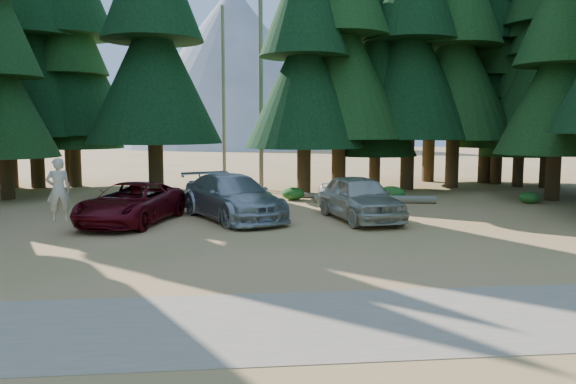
{
  "coord_description": "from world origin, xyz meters",
  "views": [
    {
      "loc": [
        -0.89,
        -15.8,
        3.36
      ],
      "look_at": [
        1.0,
        2.42,
        1.25
      ],
      "focal_mm": 35.0,
      "sensor_mm": 36.0,
      "label": 1
    }
  ],
  "objects_px": {
    "frisbee_player": "(59,190)",
    "log_mid": "(317,196)",
    "log_right": "(375,199)",
    "red_pickup": "(131,203)",
    "silver_minivan_center": "(232,197)",
    "silver_minivan_right": "(359,198)",
    "log_left": "(192,199)"
  },
  "relations": [
    {
      "from": "log_left",
      "to": "log_mid",
      "type": "bearing_deg",
      "value": -9.4
    },
    {
      "from": "silver_minivan_center",
      "to": "silver_minivan_right",
      "type": "height_order",
      "value": "silver_minivan_right"
    },
    {
      "from": "log_mid",
      "to": "frisbee_player",
      "type": "bearing_deg",
      "value": -109.43
    },
    {
      "from": "red_pickup",
      "to": "silver_minivan_right",
      "type": "bearing_deg",
      "value": 14.85
    },
    {
      "from": "red_pickup",
      "to": "log_mid",
      "type": "relative_size",
      "value": 1.73
    },
    {
      "from": "silver_minivan_center",
      "to": "log_mid",
      "type": "distance_m",
      "value": 7.05
    },
    {
      "from": "red_pickup",
      "to": "log_left",
      "type": "relative_size",
      "value": 1.32
    },
    {
      "from": "frisbee_player",
      "to": "log_left",
      "type": "height_order",
      "value": "frisbee_player"
    },
    {
      "from": "log_right",
      "to": "red_pickup",
      "type": "bearing_deg",
      "value": -145.06
    },
    {
      "from": "silver_minivan_right",
      "to": "log_mid",
      "type": "distance_m",
      "value": 6.49
    },
    {
      "from": "red_pickup",
      "to": "silver_minivan_center",
      "type": "height_order",
      "value": "silver_minivan_center"
    },
    {
      "from": "red_pickup",
      "to": "silver_minivan_right",
      "type": "relative_size",
      "value": 1.07
    },
    {
      "from": "silver_minivan_center",
      "to": "silver_minivan_right",
      "type": "xyz_separation_m",
      "value": [
        4.59,
        -0.69,
        0.0
      ]
    },
    {
      "from": "red_pickup",
      "to": "log_left",
      "type": "bearing_deg",
      "value": 87.78
    },
    {
      "from": "log_right",
      "to": "log_left",
      "type": "bearing_deg",
      "value": -175.67
    },
    {
      "from": "frisbee_player",
      "to": "log_left",
      "type": "relative_size",
      "value": 0.49
    },
    {
      "from": "red_pickup",
      "to": "log_left",
      "type": "xyz_separation_m",
      "value": [
        1.73,
        5.35,
        -0.58
      ]
    },
    {
      "from": "log_mid",
      "to": "log_right",
      "type": "bearing_deg",
      "value": -13.62
    },
    {
      "from": "silver_minivan_center",
      "to": "log_right",
      "type": "relative_size",
      "value": 1.05
    },
    {
      "from": "silver_minivan_right",
      "to": "log_right",
      "type": "distance_m",
      "value": 4.87
    },
    {
      "from": "silver_minivan_right",
      "to": "log_mid",
      "type": "relative_size",
      "value": 1.62
    },
    {
      "from": "frisbee_player",
      "to": "silver_minivan_center",
      "type": "bearing_deg",
      "value": -167.87
    },
    {
      "from": "frisbee_player",
      "to": "log_mid",
      "type": "distance_m",
      "value": 12.98
    },
    {
      "from": "log_mid",
      "to": "silver_minivan_right",
      "type": "bearing_deg",
      "value": -58.86
    },
    {
      "from": "log_mid",
      "to": "log_right",
      "type": "xyz_separation_m",
      "value": [
        2.32,
        -1.93,
        0.05
      ]
    },
    {
      "from": "log_mid",
      "to": "silver_minivan_center",
      "type": "bearing_deg",
      "value": -98.91
    },
    {
      "from": "silver_minivan_center",
      "to": "log_right",
      "type": "distance_m",
      "value": 7.44
    },
    {
      "from": "red_pickup",
      "to": "log_mid",
      "type": "xyz_separation_m",
      "value": [
        7.59,
        6.31,
        -0.59
      ]
    },
    {
      "from": "log_left",
      "to": "log_right",
      "type": "relative_size",
      "value": 0.72
    },
    {
      "from": "log_left",
      "to": "log_mid",
      "type": "xyz_separation_m",
      "value": [
        5.86,
        0.96,
        -0.02
      ]
    },
    {
      "from": "log_mid",
      "to": "log_right",
      "type": "relative_size",
      "value": 0.55
    },
    {
      "from": "frisbee_player",
      "to": "log_mid",
      "type": "bearing_deg",
      "value": -155.83
    }
  ]
}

